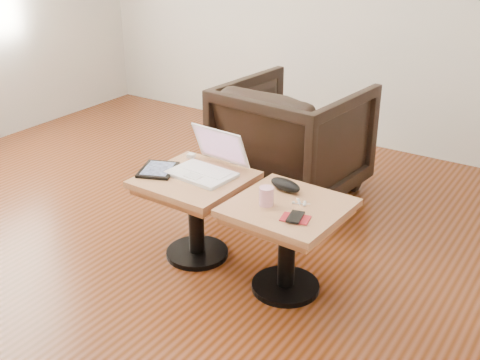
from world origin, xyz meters
The scene contains 10 objects.
side_table_left centered at (0.18, 0.18, 0.35)m, with size 0.52×0.52×0.46m.
side_table_right centered at (0.73, 0.17, 0.35)m, with size 0.53×0.53×0.46m.
laptop centered at (0.20, 0.26, 0.51)m, with size 0.35×0.34×0.22m.
tablet centered at (-0.02, 0.13, 0.47)m, with size 0.24×0.27×0.02m.
charging_adapter centered at (0.01, 0.38, 0.47)m, with size 0.04×0.04×0.02m, color white.
glasses_case centered at (0.64, 0.30, 0.49)m, with size 0.17×0.08×0.05m, color black.
striped_cup centered at (0.64, 0.11, 0.50)m, with size 0.07×0.07×0.09m, color #DE5A90.
earbuds_tangle centered at (0.77, 0.20, 0.47)m, with size 0.08×0.05×0.02m.
phone_on_sleeve centered at (0.82, 0.06, 0.47)m, with size 0.14×0.12×0.02m.
armchair centered at (0.22, 1.14, 0.37)m, with size 0.79×0.81×0.74m, color black.
Camera 1 is at (1.89, -2.02, 1.70)m, focal length 45.00 mm.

